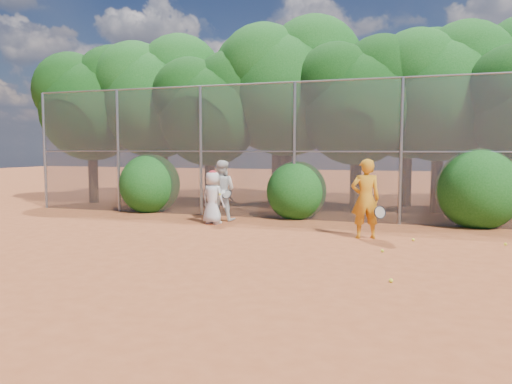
% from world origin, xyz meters
% --- Properties ---
extents(ground, '(80.00, 80.00, 0.00)m').
position_xyz_m(ground, '(0.00, 0.00, 0.00)').
color(ground, '#A34B24').
rests_on(ground, ground).
extents(fence_back, '(20.05, 0.09, 4.03)m').
position_xyz_m(fence_back, '(-0.12, 6.00, 2.05)').
color(fence_back, gray).
rests_on(fence_back, ground).
extents(tree_0, '(4.38, 3.81, 6.00)m').
position_xyz_m(tree_0, '(-9.44, 8.04, 3.93)').
color(tree_0, black).
rests_on(tree_0, ground).
extents(tree_1, '(4.64, 4.03, 6.35)m').
position_xyz_m(tree_1, '(-6.94, 8.54, 4.16)').
color(tree_1, black).
rests_on(tree_1, ground).
extents(tree_2, '(3.99, 3.47, 5.47)m').
position_xyz_m(tree_2, '(-4.45, 7.83, 3.58)').
color(tree_2, black).
rests_on(tree_2, ground).
extents(tree_3, '(4.89, 4.26, 6.70)m').
position_xyz_m(tree_3, '(-1.94, 8.84, 4.40)').
color(tree_3, black).
rests_on(tree_3, ground).
extents(tree_4, '(4.19, 3.64, 5.73)m').
position_xyz_m(tree_4, '(0.55, 8.24, 3.76)').
color(tree_4, black).
rests_on(tree_4, ground).
extents(tree_5, '(4.51, 3.92, 6.17)m').
position_xyz_m(tree_5, '(3.06, 9.04, 4.05)').
color(tree_5, black).
rests_on(tree_5, ground).
extents(tree_9, '(4.83, 4.20, 6.62)m').
position_xyz_m(tree_9, '(-7.94, 10.84, 4.34)').
color(tree_9, black).
rests_on(tree_9, ground).
extents(tree_10, '(5.15, 4.48, 7.06)m').
position_xyz_m(tree_10, '(-2.93, 11.05, 4.63)').
color(tree_10, black).
rests_on(tree_10, ground).
extents(tree_11, '(4.64, 4.03, 6.35)m').
position_xyz_m(tree_11, '(2.06, 10.64, 4.16)').
color(tree_11, black).
rests_on(tree_11, ground).
extents(bush_0, '(2.00, 2.00, 2.00)m').
position_xyz_m(bush_0, '(-6.00, 6.30, 1.00)').
color(bush_0, '#134C14').
rests_on(bush_0, ground).
extents(bush_1, '(1.80, 1.80, 1.80)m').
position_xyz_m(bush_1, '(-1.00, 6.30, 0.90)').
color(bush_1, '#134C14').
rests_on(bush_1, ground).
extents(bush_2, '(2.20, 2.20, 2.20)m').
position_xyz_m(bush_2, '(4.00, 6.30, 1.10)').
color(bush_2, '#134C14').
rests_on(bush_2, ground).
extents(player_yellow, '(0.89, 0.64, 1.85)m').
position_xyz_m(player_yellow, '(1.34, 3.50, 0.92)').
color(player_yellow, orange).
rests_on(player_yellow, ground).
extents(player_teen, '(0.82, 0.65, 1.49)m').
position_xyz_m(player_teen, '(-2.91, 4.41, 0.74)').
color(player_teen, silver).
rests_on(player_teen, ground).
extents(player_white, '(0.92, 0.79, 1.75)m').
position_xyz_m(player_white, '(-2.94, 5.09, 0.87)').
color(player_white, silver).
rests_on(player_white, ground).
extents(ball_0, '(0.07, 0.07, 0.07)m').
position_xyz_m(ball_0, '(1.86, 1.99, 0.03)').
color(ball_0, yellow).
rests_on(ball_0, ground).
extents(ball_1, '(0.07, 0.07, 0.07)m').
position_xyz_m(ball_1, '(2.42, 3.47, 0.03)').
color(ball_1, yellow).
rests_on(ball_1, ground).
extents(ball_2, '(0.07, 0.07, 0.07)m').
position_xyz_m(ball_2, '(2.17, -0.30, 0.03)').
color(ball_2, yellow).
rests_on(ball_2, ground).
extents(ball_4, '(0.07, 0.07, 0.07)m').
position_xyz_m(ball_4, '(4.32, 3.56, 0.03)').
color(ball_4, yellow).
rests_on(ball_4, ground).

